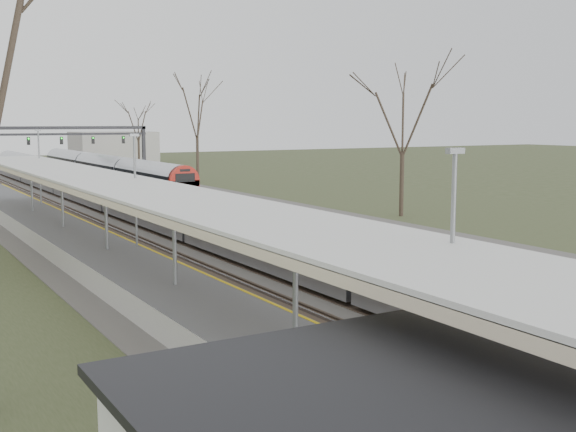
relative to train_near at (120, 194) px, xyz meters
name	(u,v)px	position (x,y,z in m)	size (l,w,h in m)	color
track_bed	(148,209)	(2.76, 2.07, -1.42)	(24.00, 160.00, 0.22)	#474442
platform	(86,249)	(-6.55, -15.43, -0.98)	(3.50, 69.00, 1.00)	#9E9B93
canopy	(112,185)	(-6.55, -19.95, 2.45)	(4.10, 50.00, 3.11)	slate
signal_gantry	(54,137)	(2.79, 32.06, 3.43)	(21.00, 0.59, 6.08)	black
tree_east_far	(403,111)	(16.50, -10.93, 5.81)	(5.00, 5.00, 10.30)	#2D231C
train_near	(120,194)	(0.00, 0.00, 0.00)	(2.62, 90.21, 3.05)	#9B9EA4
train_far	(105,169)	(7.00, 27.40, 0.00)	(2.62, 45.21, 3.05)	#9B9EA4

